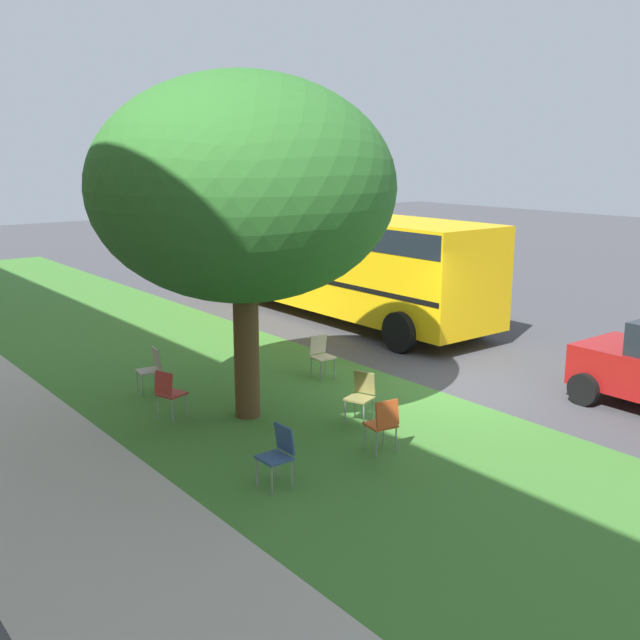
{
  "coord_description": "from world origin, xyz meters",
  "views": [
    {
      "loc": [
        -9.43,
        10.5,
        4.56
      ],
      "look_at": [
        1.68,
        1.8,
        1.34
      ],
      "focal_mm": 41.48,
      "sensor_mm": 36.0,
      "label": 1
    }
  ],
  "objects_px": {
    "chair_4": "(362,393)",
    "chair_2": "(321,353)",
    "street_tree": "(243,189)",
    "chair_3": "(152,367)",
    "chair_0": "(278,451)",
    "chair_1": "(169,391)",
    "chair_5": "(383,421)",
    "school_bus": "(334,254)"
  },
  "relations": [
    {
      "from": "chair_3",
      "to": "chair_5",
      "type": "bearing_deg",
      "value": -163.12
    },
    {
      "from": "chair_0",
      "to": "chair_4",
      "type": "relative_size",
      "value": 1.0
    },
    {
      "from": "chair_2",
      "to": "street_tree",
      "type": "bearing_deg",
      "value": 112.51
    },
    {
      "from": "chair_0",
      "to": "chair_4",
      "type": "bearing_deg",
      "value": -65.11
    },
    {
      "from": "street_tree",
      "to": "chair_5",
      "type": "xyz_separation_m",
      "value": [
        -2.7,
        -0.75,
        -3.44
      ]
    },
    {
      "from": "chair_3",
      "to": "chair_5",
      "type": "relative_size",
      "value": 1.0
    },
    {
      "from": "chair_3",
      "to": "chair_2",
      "type": "bearing_deg",
      "value": -111.02
    },
    {
      "from": "chair_3",
      "to": "chair_4",
      "type": "height_order",
      "value": "same"
    },
    {
      "from": "chair_4",
      "to": "chair_5",
      "type": "xyz_separation_m",
      "value": [
        -1.24,
        0.64,
        0.0
      ]
    },
    {
      "from": "chair_0",
      "to": "chair_5",
      "type": "distance_m",
      "value": 1.93
    },
    {
      "from": "chair_3",
      "to": "chair_1",
      "type": "bearing_deg",
      "value": 164.92
    },
    {
      "from": "chair_0",
      "to": "school_bus",
      "type": "distance_m",
      "value": 11.12
    },
    {
      "from": "chair_1",
      "to": "school_bus",
      "type": "height_order",
      "value": "school_bus"
    },
    {
      "from": "chair_4",
      "to": "school_bus",
      "type": "distance_m",
      "value": 8.58
    },
    {
      "from": "street_tree",
      "to": "school_bus",
      "type": "distance_m",
      "value": 8.64
    },
    {
      "from": "chair_0",
      "to": "chair_5",
      "type": "height_order",
      "value": "same"
    },
    {
      "from": "chair_0",
      "to": "chair_2",
      "type": "xyz_separation_m",
      "value": [
        3.66,
        -3.63,
        0.0
      ]
    },
    {
      "from": "chair_3",
      "to": "school_bus",
      "type": "distance_m",
      "value": 7.89
    },
    {
      "from": "chair_5",
      "to": "chair_3",
      "type": "bearing_deg",
      "value": 16.88
    },
    {
      "from": "chair_4",
      "to": "chair_5",
      "type": "height_order",
      "value": "same"
    },
    {
      "from": "chair_0",
      "to": "chair_2",
      "type": "height_order",
      "value": "same"
    },
    {
      "from": "chair_0",
      "to": "chair_4",
      "type": "xyz_separation_m",
      "value": [
        1.19,
        -2.57,
        0.0
      ]
    },
    {
      "from": "chair_1",
      "to": "chair_5",
      "type": "bearing_deg",
      "value": -150.71
    },
    {
      "from": "chair_3",
      "to": "chair_0",
      "type": "bearing_deg",
      "value": 174.9
    },
    {
      "from": "chair_2",
      "to": "school_bus",
      "type": "relative_size",
      "value": 0.08
    },
    {
      "from": "chair_5",
      "to": "school_bus",
      "type": "distance_m",
      "value": 9.94
    },
    {
      "from": "street_tree",
      "to": "chair_0",
      "type": "height_order",
      "value": "street_tree"
    },
    {
      "from": "chair_5",
      "to": "school_bus",
      "type": "xyz_separation_m",
      "value": [
        8.12,
        -5.61,
        1.24
      ]
    },
    {
      "from": "chair_2",
      "to": "chair_5",
      "type": "height_order",
      "value": "same"
    },
    {
      "from": "street_tree",
      "to": "chair_3",
      "type": "height_order",
      "value": "street_tree"
    },
    {
      "from": "chair_4",
      "to": "chair_2",
      "type": "bearing_deg",
      "value": -23.11
    },
    {
      "from": "school_bus",
      "to": "street_tree",
      "type": "bearing_deg",
      "value": 130.46
    },
    {
      "from": "chair_5",
      "to": "street_tree",
      "type": "bearing_deg",
      "value": 15.45
    },
    {
      "from": "chair_0",
      "to": "school_bus",
      "type": "xyz_separation_m",
      "value": [
        8.07,
        -7.54,
        1.24
      ]
    },
    {
      "from": "school_bus",
      "to": "chair_3",
      "type": "bearing_deg",
      "value": 114.12
    },
    {
      "from": "street_tree",
      "to": "chair_2",
      "type": "distance_m",
      "value": 4.34
    },
    {
      "from": "street_tree",
      "to": "chair_3",
      "type": "bearing_deg",
      "value": 18.57
    },
    {
      "from": "school_bus",
      "to": "chair_5",
      "type": "bearing_deg",
      "value": 145.34
    },
    {
      "from": "chair_3",
      "to": "chair_4",
      "type": "relative_size",
      "value": 1.0
    },
    {
      "from": "chair_0",
      "to": "chair_4",
      "type": "distance_m",
      "value": 2.84
    },
    {
      "from": "chair_1",
      "to": "chair_3",
      "type": "bearing_deg",
      "value": -15.08
    },
    {
      "from": "chair_0",
      "to": "chair_1",
      "type": "distance_m",
      "value": 3.36
    }
  ]
}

